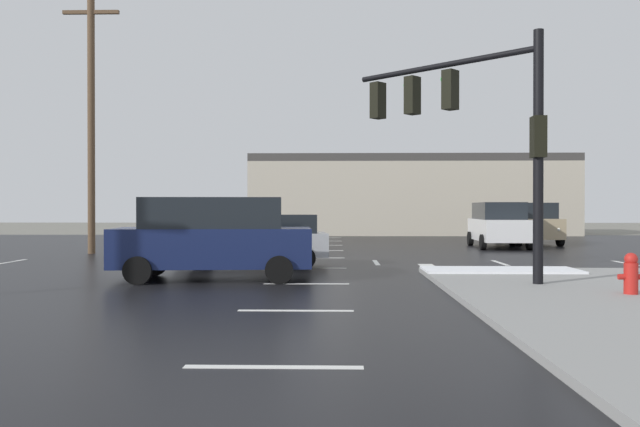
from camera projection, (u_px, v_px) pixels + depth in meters
The scene contains 12 objects.
ground_plane at pixel (315, 263), 21.24m from camera, with size 120.00×120.00×0.00m, color slate.
road_asphalt at pixel (315, 263), 21.24m from camera, with size 44.00×44.00×0.02m, color black.
snow_strip_curbside at pixel (500, 270), 17.12m from camera, with size 4.00×1.60×0.06m, color white.
lane_markings at pixel (353, 266), 19.83m from camera, with size 36.15×36.15×0.01m.
traffic_signal_mast at pixel (470, 116), 15.38m from camera, with size 3.84×3.63×5.53m.
fire_hydrant at pixel (631, 273), 12.53m from camera, with size 0.48×0.26×0.79m.
strip_building_background at pixel (408, 196), 45.32m from camera, with size 21.30×8.00×5.30m.
suv_tan at pixel (528, 223), 32.00m from camera, with size 2.29×4.89×2.03m.
suv_white at pixel (498, 224), 29.31m from camera, with size 2.33×4.90×2.03m.
suv_navy at pixel (213, 236), 16.13m from camera, with size 4.95×2.47×2.03m.
sedan_silver at pixel (257, 239), 19.61m from camera, with size 4.68×2.42×1.58m.
utility_pole_far at pixel (91, 117), 25.42m from camera, with size 2.20×0.28×10.22m.
Camera 1 is at (0.69, -21.21, 1.79)m, focal length 36.69 mm.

